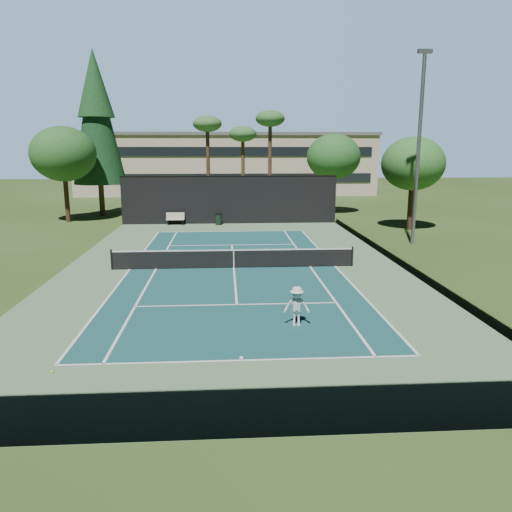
{
  "coord_description": "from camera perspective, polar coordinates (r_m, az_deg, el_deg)",
  "views": [
    {
      "loc": [
        -0.45,
        -25.9,
        6.29
      ],
      "look_at": [
        1.0,
        -3.0,
        1.3
      ],
      "focal_mm": 35.0,
      "sensor_mm": 36.0,
      "label": 1
    }
  ],
  "objects": [
    {
      "name": "ground",
      "position": [
        26.65,
        -2.56,
        -1.39
      ],
      "size": [
        160.0,
        160.0,
        0.0
      ],
      "primitive_type": "plane",
      "color": "#2F4A1B",
      "rests_on": "ground"
    },
    {
      "name": "tennis_ball_a",
      "position": [
        15.7,
        -22.29,
        -12.16
      ],
      "size": [
        0.08,
        0.08,
        0.08
      ],
      "primitive_type": "sphere",
      "color": "#DAF036",
      "rests_on": "ground"
    },
    {
      "name": "park_bench",
      "position": [
        42.14,
        -9.21,
        4.28
      ],
      "size": [
        1.5,
        0.45,
        1.02
      ],
      "color": "beige",
      "rests_on": "ground"
    },
    {
      "name": "tennis_ball_b",
      "position": [
        29.6,
        -2.62,
        0.05
      ],
      "size": [
        0.06,
        0.06,
        0.06
      ],
      "primitive_type": "sphere",
      "color": "#C3DA31",
      "rests_on": "ground"
    },
    {
      "name": "campus_building",
      "position": [
        71.91,
        -3.33,
        10.59
      ],
      "size": [
        40.5,
        12.5,
        8.3
      ],
      "color": "#C5B198",
      "rests_on": "ground"
    },
    {
      "name": "palm_a",
      "position": [
        49.96,
        -5.58,
        14.39
      ],
      "size": [
        2.8,
        2.8,
        9.32
      ],
      "color": "#44311D",
      "rests_on": "ground"
    },
    {
      "name": "decid_tree_b",
      "position": [
        40.58,
        17.51,
        10.01
      ],
      "size": [
        4.8,
        4.8,
        7.14
      ],
      "color": "#402A1B",
      "rests_on": "ground"
    },
    {
      "name": "tennis_ball_c",
      "position": [
        31.5,
        1.26,
        0.82
      ],
      "size": [
        0.08,
        0.08,
        0.08
      ],
      "primitive_type": "sphere",
      "color": "#CEEC35",
      "rests_on": "ground"
    },
    {
      "name": "tennis_net",
      "position": [
        26.53,
        -2.57,
        -0.22
      ],
      "size": [
        12.9,
        0.1,
        1.1
      ],
      "color": "black",
      "rests_on": "ground"
    },
    {
      "name": "palm_c",
      "position": [
        49.15,
        1.63,
        14.96
      ],
      "size": [
        2.8,
        2.8,
        9.77
      ],
      "color": "#4B3320",
      "rests_on": "ground"
    },
    {
      "name": "decid_tree_c",
      "position": [
        45.94,
        -21.17,
        10.81
      ],
      "size": [
        5.44,
        5.44,
        8.09
      ],
      "color": "#452C1D",
      "rests_on": "ground"
    },
    {
      "name": "court_surface",
      "position": [
        26.65,
        -2.56,
        -1.37
      ],
      "size": [
        10.97,
        23.77,
        0.01
      ],
      "primitive_type": "cube",
      "color": "#184C4D",
      "rests_on": "ground"
    },
    {
      "name": "decid_tree_a",
      "position": [
        49.03,
        8.85,
        11.11
      ],
      "size": [
        5.12,
        5.12,
        7.62
      ],
      "color": "#4F3A22",
      "rests_on": "ground"
    },
    {
      "name": "court_lines",
      "position": [
        26.65,
        -2.56,
        -1.35
      ],
      "size": [
        11.07,
        23.87,
        0.01
      ],
      "color": "white",
      "rests_on": "ground"
    },
    {
      "name": "pine_tree",
      "position": [
        49.38,
        -17.82,
        15.5
      ],
      "size": [
        4.8,
        4.8,
        15.0
      ],
      "color": "#4D3821",
      "rests_on": "ground"
    },
    {
      "name": "player",
      "position": [
        18.03,
        4.68,
        -5.74
      ],
      "size": [
        1.0,
        0.65,
        1.46
      ],
      "primitive_type": "imported",
      "rotation": [
        0.0,
        0.0,
        -0.12
      ],
      "color": "silver",
      "rests_on": "ground"
    },
    {
      "name": "light_pole",
      "position": [
        34.24,
        18.1,
        11.96
      ],
      "size": [
        0.9,
        0.25,
        12.22
      ],
      "color": "gray",
      "rests_on": "ground"
    },
    {
      "name": "trash_bin",
      "position": [
        41.59,
        -4.31,
        4.2
      ],
      "size": [
        0.56,
        0.56,
        0.95
      ],
      "color": "black",
      "rests_on": "ground"
    },
    {
      "name": "tennis_ball_d",
      "position": [
        29.85,
        -15.72,
        -0.3
      ],
      "size": [
        0.07,
        0.07,
        0.07
      ],
      "primitive_type": "sphere",
      "color": "gold",
      "rests_on": "ground"
    },
    {
      "name": "fence",
      "position": [
        26.31,
        -2.6,
        2.89
      ],
      "size": [
        18.04,
        32.05,
        4.03
      ],
      "color": "black",
      "rests_on": "ground"
    },
    {
      "name": "apron_slab",
      "position": [
        26.65,
        -2.56,
        -1.38
      ],
      "size": [
        18.0,
        32.0,
        0.01
      ],
      "primitive_type": "cube",
      "color": "#5B7F59",
      "rests_on": "ground"
    },
    {
      "name": "palm_b",
      "position": [
        51.94,
        -1.52,
        13.45
      ],
      "size": [
        2.8,
        2.8,
        8.42
      ],
      "color": "#4E3921",
      "rests_on": "ground"
    }
  ]
}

